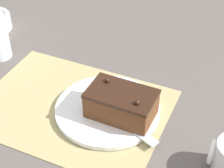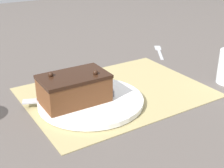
{
  "view_description": "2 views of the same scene",
  "coord_description": "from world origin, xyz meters",
  "px_view_note": "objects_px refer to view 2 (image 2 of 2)",
  "views": [
    {
      "loc": [
        -0.37,
        0.58,
        0.63
      ],
      "look_at": [
        -0.09,
        -0.05,
        0.07
      ],
      "focal_mm": 60.0,
      "sensor_mm": 36.0,
      "label": 1
    },
    {
      "loc": [
        -0.4,
        -0.61,
        0.36
      ],
      "look_at": [
        -0.05,
        -0.05,
        0.06
      ],
      "focal_mm": 50.0,
      "sensor_mm": 36.0,
      "label": 2
    }
  ],
  "objects_px": {
    "cake_plate": "(91,101)",
    "serving_knife": "(85,96)",
    "dessert_fork": "(159,51)",
    "chocolate_cake": "(74,88)"
  },
  "relations": [
    {
      "from": "dessert_fork",
      "to": "serving_knife",
      "type": "bearing_deg",
      "value": -119.56
    },
    {
      "from": "serving_knife",
      "to": "dessert_fork",
      "type": "relative_size",
      "value": 1.56
    },
    {
      "from": "cake_plate",
      "to": "dessert_fork",
      "type": "height_order",
      "value": "cake_plate"
    },
    {
      "from": "cake_plate",
      "to": "dessert_fork",
      "type": "xyz_separation_m",
      "value": [
        0.4,
        0.22,
        -0.01
      ]
    },
    {
      "from": "chocolate_cake",
      "to": "dessert_fork",
      "type": "relative_size",
      "value": 1.18
    },
    {
      "from": "cake_plate",
      "to": "serving_knife",
      "type": "xyz_separation_m",
      "value": [
        -0.01,
        0.01,
        0.01
      ]
    },
    {
      "from": "cake_plate",
      "to": "serving_knife",
      "type": "bearing_deg",
      "value": 130.74
    },
    {
      "from": "chocolate_cake",
      "to": "dessert_fork",
      "type": "bearing_deg",
      "value": 26.05
    },
    {
      "from": "cake_plate",
      "to": "chocolate_cake",
      "type": "distance_m",
      "value": 0.06
    },
    {
      "from": "cake_plate",
      "to": "serving_knife",
      "type": "relative_size",
      "value": 1.21
    }
  ]
}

